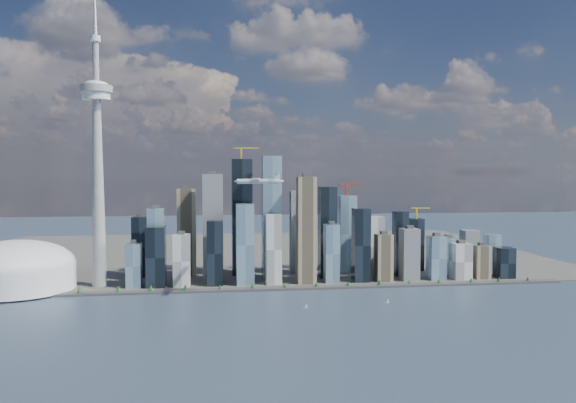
{
  "coord_description": "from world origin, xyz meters",
  "views": [
    {
      "loc": [
        -95.76,
        -727.13,
        208.13
      ],
      "look_at": [
        35.95,
        260.0,
        155.94
      ],
      "focal_mm": 35.0,
      "sensor_mm": 36.0,
      "label": 1
    }
  ],
  "objects": [
    {
      "name": "airplane",
      "position": [
        -24.27,
        159.83,
        194.6
      ],
      "size": [
        79.93,
        70.74,
        19.48
      ],
      "rotation": [
        0.0,
        0.0,
        -0.08
      ],
      "color": "silver",
      "rests_on": "ground"
    },
    {
      "name": "sailboat_east",
      "position": [
        178.12,
        126.53,
        2.61
      ],
      "size": [
        5.89,
        2.04,
        8.14
      ],
      "rotation": [
        0.0,
        0.0,
        -0.1
      ],
      "color": "silver",
      "rests_on": "ground"
    },
    {
      "name": "shoreline_trees",
      "position": [
        0.0,
        250.0,
        8.78
      ],
      "size": [
        960.53,
        7.2,
        8.8
      ],
      "color": "#3F2D1E",
      "rests_on": "seawall"
    },
    {
      "name": "land",
      "position": [
        0.0,
        700.0,
        1.5
      ],
      "size": [
        1400.0,
        900.0,
        3.0
      ],
      "primitive_type": "cube",
      "color": "#4C4C47",
      "rests_on": "ground"
    },
    {
      "name": "seawall",
      "position": [
        0.0,
        250.0,
        2.0
      ],
      "size": [
        1100.0,
        22.0,
        4.0
      ],
      "primitive_type": "cube",
      "color": "#383838",
      "rests_on": "ground"
    },
    {
      "name": "ground",
      "position": [
        0.0,
        0.0,
        0.0
      ],
      "size": [
        4000.0,
        4000.0,
        0.0
      ],
      "primitive_type": "plane",
      "color": "#303F54",
      "rests_on": "ground"
    },
    {
      "name": "dome_stadium",
      "position": [
        -440.0,
        300.0,
        39.44
      ],
      "size": [
        200.0,
        200.0,
        86.0
      ],
      "color": "white",
      "rests_on": "land"
    },
    {
      "name": "sailboat_west",
      "position": [
        43.77,
        110.72,
        2.89
      ],
      "size": [
        6.51,
        2.86,
        9.0
      ],
      "rotation": [
        0.0,
        0.0,
        -0.21
      ],
      "color": "silver",
      "rests_on": "ground"
    },
    {
      "name": "skyscraper_cluster",
      "position": [
        59.62,
        336.82,
        79.74
      ],
      "size": [
        736.0,
        142.0,
        257.03
      ],
      "color": "black",
      "rests_on": "land"
    },
    {
      "name": "needle_tower",
      "position": [
        -300.0,
        310.0,
        235.84
      ],
      "size": [
        56.0,
        56.0,
        550.5
      ],
      "color": "gray",
      "rests_on": "land"
    }
  ]
}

